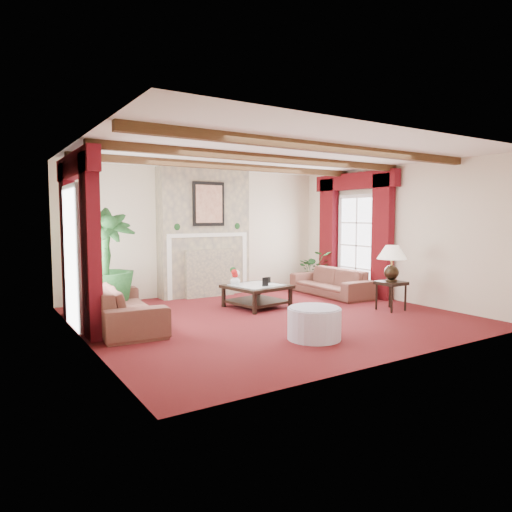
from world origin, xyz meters
TOP-DOWN VIEW (x-y plane):
  - floor at (0.00, 0.00)m, footprint 6.00×6.00m
  - ceiling at (0.00, 0.00)m, footprint 6.00×6.00m
  - back_wall at (0.00, 2.75)m, footprint 6.00×0.02m
  - left_wall at (-3.00, 0.00)m, footprint 0.02×5.50m
  - right_wall at (3.00, 0.00)m, footprint 0.02×5.50m
  - ceiling_beams at (0.00, 0.00)m, footprint 6.00×3.00m
  - fireplace at (0.00, 2.55)m, footprint 2.00×0.52m
  - french_door_left at (-2.97, 1.00)m, footprint 0.10×1.10m
  - french_door_right at (2.97, 1.00)m, footprint 0.10×1.10m
  - curtains_left at (-2.86, 1.00)m, footprint 0.20×2.40m
  - curtains_right at (2.86, 1.00)m, footprint 0.20×2.40m
  - sofa_left at (-2.30, 0.68)m, footprint 2.35×1.05m
  - sofa_right at (2.26, 1.06)m, footprint 1.99×0.68m
  - potted_palm at (-2.35, 1.60)m, footprint 1.63×2.18m
  - small_plant at (2.61, 2.00)m, footprint 1.51×1.53m
  - coffee_table at (0.23, 0.81)m, footprint 1.16×1.16m
  - side_table at (2.14, -0.70)m, footprint 0.48×0.48m
  - ottoman at (-0.28, -1.48)m, footprint 0.74×0.74m
  - table_lamp at (2.14, -0.70)m, footprint 0.53×0.53m
  - flower_vase at (-0.10, 1.05)m, footprint 0.31×0.31m
  - book at (0.40, 0.57)m, footprint 0.21×0.18m
  - photo_frame_a at (0.27, 0.59)m, footprint 0.13×0.03m
  - photo_frame_b at (0.55, 0.90)m, footprint 0.10×0.04m

SIDE VIEW (x-z plane):
  - floor at x=0.00m, z-range 0.00..0.00m
  - coffee_table at x=0.23m, z-range 0.00..0.41m
  - ottoman at x=-0.28m, z-range 0.00..0.43m
  - side_table at x=2.14m, z-range 0.00..0.52m
  - small_plant at x=2.61m, z-range 0.00..0.69m
  - sofa_right at x=2.26m, z-range 0.00..0.77m
  - sofa_left at x=-2.30m, z-range 0.00..0.87m
  - photo_frame_b at x=0.55m, z-range 0.41..0.54m
  - photo_frame_a at x=0.27m, z-range 0.41..0.59m
  - flower_vase at x=-0.10m, z-range 0.41..0.60m
  - potted_palm at x=-2.35m, z-range 0.00..1.04m
  - book at x=0.40m, z-range 0.41..0.68m
  - table_lamp at x=2.14m, z-range 0.52..1.19m
  - back_wall at x=0.00m, z-range 0.00..2.70m
  - left_wall at x=-3.00m, z-range 0.00..2.70m
  - right_wall at x=3.00m, z-range 0.00..2.70m
  - french_door_left at x=-2.97m, z-range 1.05..3.21m
  - french_door_right at x=2.97m, z-range 1.05..3.21m
  - curtains_left at x=-2.86m, z-range 1.28..3.83m
  - curtains_right at x=2.86m, z-range 1.28..3.83m
  - ceiling_beams at x=0.00m, z-range 2.58..2.70m
  - ceiling at x=0.00m, z-range 2.70..2.70m
  - fireplace at x=0.00m, z-range 1.35..4.05m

